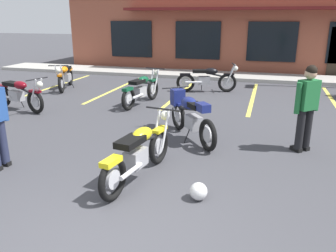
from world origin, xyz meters
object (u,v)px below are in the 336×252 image
object	(u,v)px
motorcycle_red_sportbike	(18,94)
motorcycle_blue_standard	(142,89)
motorcycle_foreground_classic	(139,152)
motorcycle_silver_naked	(190,114)
helmet_on_pavement	(198,191)
person_in_black_shirt	(307,104)
motorcycle_cream_vintage	(65,76)
motorcycle_orange_scrambler	(207,79)

from	to	relation	value
motorcycle_red_sportbike	motorcycle_blue_standard	size ratio (longest dim) A/B	0.98
motorcycle_foreground_classic	motorcycle_silver_naked	bearing A→B (deg)	81.47
motorcycle_foreground_classic	helmet_on_pavement	distance (m)	1.17
motorcycle_red_sportbike	person_in_black_shirt	world-z (taller)	person_in_black_shirt
motorcycle_cream_vintage	helmet_on_pavement	size ratio (longest dim) A/B	7.78
motorcycle_silver_naked	motorcycle_foreground_classic	bearing A→B (deg)	-98.53
motorcycle_cream_vintage	person_in_black_shirt	world-z (taller)	person_in_black_shirt
motorcycle_orange_scrambler	helmet_on_pavement	xyz separation A→B (m)	(1.21, -7.38, -0.33)
motorcycle_foreground_classic	motorcycle_blue_standard	xyz separation A→B (m)	(-1.70, 4.67, 0.00)
person_in_black_shirt	motorcycle_red_sportbike	bearing A→B (deg)	171.74
motorcycle_blue_standard	motorcycle_cream_vintage	distance (m)	3.71
motorcycle_foreground_classic	motorcycle_cream_vintage	xyz separation A→B (m)	(-5.14, 6.06, 0.00)
motorcycle_cream_vintage	motorcycle_foreground_classic	bearing A→B (deg)	-49.72
helmet_on_pavement	motorcycle_red_sportbike	bearing A→B (deg)	148.98
motorcycle_foreground_classic	motorcycle_orange_scrambler	world-z (taller)	same
motorcycle_foreground_classic	helmet_on_pavement	bearing A→B (deg)	-20.32
motorcycle_orange_scrambler	person_in_black_shirt	size ratio (longest dim) A/B	1.24
motorcycle_foreground_classic	person_in_black_shirt	world-z (taller)	person_in_black_shirt
helmet_on_pavement	motorcycle_cream_vintage	bearing A→B (deg)	133.80
motorcycle_red_sportbike	motorcycle_silver_naked	xyz separation A→B (m)	(5.09, -0.93, 0.07)
motorcycle_silver_naked	motorcycle_orange_scrambler	bearing A→B (deg)	95.73
motorcycle_blue_standard	helmet_on_pavement	distance (m)	5.77
motorcycle_blue_standard	helmet_on_pavement	xyz separation A→B (m)	(2.75, -5.06, -0.33)
motorcycle_silver_naked	motorcycle_blue_standard	bearing A→B (deg)	129.09
motorcycle_foreground_classic	motorcycle_red_sportbike	world-z (taller)	same
motorcycle_cream_vintage	person_in_black_shirt	distance (m)	8.74
motorcycle_silver_naked	person_in_black_shirt	size ratio (longest dim) A/B	1.06
helmet_on_pavement	motorcycle_foreground_classic	bearing A→B (deg)	159.68
motorcycle_foreground_classic	motorcycle_blue_standard	world-z (taller)	same
motorcycle_foreground_classic	helmet_on_pavement	size ratio (longest dim) A/B	8.08
motorcycle_foreground_classic	motorcycle_cream_vintage	distance (m)	7.95
motorcycle_cream_vintage	person_in_black_shirt	size ratio (longest dim) A/B	1.21
motorcycle_foreground_classic	motorcycle_silver_naked	world-z (taller)	same
motorcycle_silver_naked	person_in_black_shirt	xyz separation A→B (m)	(2.28, -0.14, 0.42)
motorcycle_orange_scrambler	motorcycle_cream_vintage	distance (m)	5.07
motorcycle_foreground_classic	motorcycle_silver_naked	size ratio (longest dim) A/B	1.18
motorcycle_blue_standard	person_in_black_shirt	world-z (taller)	person_in_black_shirt
motorcycle_red_sportbike	motorcycle_orange_scrambler	bearing A→B (deg)	40.17
motorcycle_red_sportbike	motorcycle_orange_scrambler	world-z (taller)	same
motorcycle_foreground_classic	motorcycle_red_sportbike	bearing A→B (deg)	146.89
motorcycle_cream_vintage	person_in_black_shirt	xyz separation A→B (m)	(7.75, -4.03, 0.49)
motorcycle_red_sportbike	motorcycle_foreground_classic	bearing A→B (deg)	-33.11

